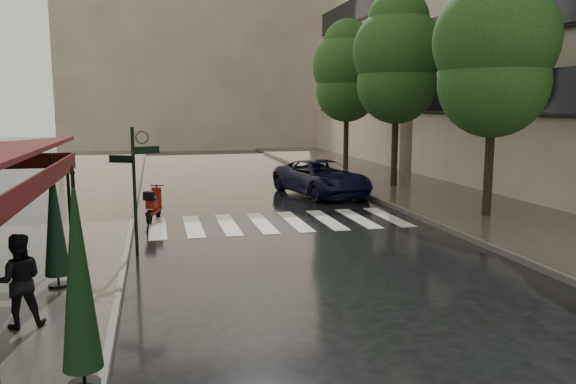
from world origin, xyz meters
name	(u,v)px	position (x,y,z in m)	size (l,w,h in m)	color
ground	(196,290)	(0.00, 0.00, 0.00)	(120.00, 120.00, 0.00)	black
sidewalk_near	(55,199)	(-4.50, 12.00, 0.06)	(6.00, 60.00, 0.12)	#38332D
sidewalk_far	(409,186)	(10.25, 12.00, 0.06)	(5.50, 60.00, 0.12)	#38332D
curb_near	(137,196)	(-1.45, 12.00, 0.07)	(0.12, 60.00, 0.16)	#595651
curb_far	(349,188)	(7.45, 12.00, 0.07)	(0.12, 60.00, 0.16)	#595651
crosswalk	(278,222)	(2.98, 6.00, 0.01)	(7.85, 3.20, 0.01)	silver
signpost	(135,180)	(-1.19, 3.00, 1.83)	(1.17, 0.29, 3.10)	black
haussmann_far	(408,23)	(16.50, 26.00, 9.25)	(8.00, 16.00, 18.50)	gray
backdrop_building	(196,28)	(3.00, 38.00, 10.00)	(22.00, 6.00, 20.00)	gray
tree_near	(495,49)	(9.60, 5.00, 5.32)	(3.80, 3.80, 7.99)	black
tree_mid	(397,58)	(9.50, 12.00, 5.59)	(3.80, 3.80, 8.34)	black
tree_far	(347,72)	(9.70, 19.00, 5.46)	(3.80, 3.80, 8.16)	black
pedestrian_terrace	(19,281)	(-2.85, -1.51, 0.87)	(0.73, 0.57, 1.51)	black
scooter	(153,205)	(-0.81, 7.17, 0.49)	(0.64, 1.58, 1.05)	black
parked_car	(321,178)	(5.85, 10.93, 0.70)	(2.34, 5.07, 1.41)	black
parasol_front	(78,272)	(-1.65, -3.77, 1.59)	(0.49, 0.49, 2.74)	black
parasol_back	(54,217)	(-2.61, 0.50, 1.48)	(0.47, 0.47, 2.53)	black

